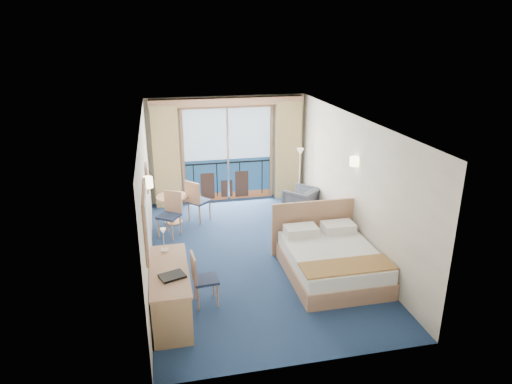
# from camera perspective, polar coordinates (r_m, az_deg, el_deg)

# --- Properties ---
(floor) EXTENTS (6.50, 6.50, 0.00)m
(floor) POSITION_cam_1_polar(r_m,az_deg,el_deg) (9.21, -0.23, -7.76)
(floor) COLOR navy
(floor) RESTS_ON ground
(room_walls) EXTENTS (4.04, 6.54, 2.72)m
(room_walls) POSITION_cam_1_polar(r_m,az_deg,el_deg) (8.53, -0.24, 2.89)
(room_walls) COLOR beige
(room_walls) RESTS_ON ground
(balcony_door) EXTENTS (2.36, 0.03, 2.52)m
(balcony_door) POSITION_cam_1_polar(r_m,az_deg,el_deg) (11.75, -3.56, 4.36)
(balcony_door) COLOR navy
(balcony_door) RESTS_ON room_walls
(curtain_left) EXTENTS (0.65, 0.22, 2.55)m
(curtain_left) POSITION_cam_1_polar(r_m,az_deg,el_deg) (11.45, -11.13, 4.29)
(curtain_left) COLOR tan
(curtain_left) RESTS_ON room_walls
(curtain_right) EXTENTS (0.65, 0.22, 2.55)m
(curtain_right) POSITION_cam_1_polar(r_m,az_deg,el_deg) (11.90, 3.99, 5.20)
(curtain_right) COLOR tan
(curtain_right) RESTS_ON room_walls
(pelmet) EXTENTS (3.80, 0.25, 0.18)m
(pelmet) POSITION_cam_1_polar(r_m,az_deg,el_deg) (11.34, -3.58, 11.22)
(pelmet) COLOR tan
(pelmet) RESTS_ON room_walls
(mirror) EXTENTS (0.05, 1.25, 0.95)m
(mirror) POSITION_cam_1_polar(r_m,az_deg,el_deg) (7.03, -13.54, -3.42)
(mirror) COLOR tan
(mirror) RESTS_ON room_walls
(wall_print) EXTENTS (0.04, 0.42, 0.52)m
(wall_print) POSITION_cam_1_polar(r_m,az_deg,el_deg) (8.85, -13.46, 1.75)
(wall_print) COLOR tan
(wall_print) RESTS_ON room_walls
(sconce_left) EXTENTS (0.18, 0.18, 0.18)m
(sconce_left) POSITION_cam_1_polar(r_m,az_deg,el_deg) (7.77, -13.43, 1.19)
(sconce_left) COLOR beige
(sconce_left) RESTS_ON room_walls
(sconce_right) EXTENTS (0.18, 0.18, 0.18)m
(sconce_right) POSITION_cam_1_polar(r_m,az_deg,el_deg) (8.97, 12.20, 3.76)
(sconce_right) COLOR beige
(sconce_right) RESTS_ON room_walls
(bed) EXTENTS (1.73, 2.05, 1.08)m
(bed) POSITION_cam_1_polar(r_m,az_deg,el_deg) (8.47, 9.30, -8.31)
(bed) COLOR tan
(bed) RESTS_ON ground
(nightstand) EXTENTS (0.45, 0.43, 0.59)m
(nightstand) POSITION_cam_1_polar(r_m,az_deg,el_deg) (9.81, 9.50, -4.34)
(nightstand) COLOR tan
(nightstand) RESTS_ON ground
(phone) EXTENTS (0.21, 0.18, 0.07)m
(phone) POSITION_cam_1_polar(r_m,az_deg,el_deg) (9.69, 9.78, -2.55)
(phone) COLOR white
(phone) RESTS_ON nightstand
(armchair) EXTENTS (1.01, 1.01, 0.66)m
(armchair) POSITION_cam_1_polar(r_m,az_deg,el_deg) (11.08, 5.61, -1.10)
(armchair) COLOR #40454E
(armchair) RESTS_ON ground
(floor_lamp) EXTENTS (0.20, 0.20, 1.45)m
(floor_lamp) POSITION_cam_1_polar(r_m,az_deg,el_deg) (11.50, 5.52, 3.74)
(floor_lamp) COLOR silver
(floor_lamp) RESTS_ON ground
(desk) EXTENTS (0.59, 1.71, 0.80)m
(desk) POSITION_cam_1_polar(r_m,az_deg,el_deg) (6.95, -10.51, -13.86)
(desk) COLOR tan
(desk) RESTS_ON ground
(desk_chair) EXTENTS (0.42, 0.42, 0.90)m
(desk_chair) POSITION_cam_1_polar(r_m,az_deg,el_deg) (7.49, -6.95, -10.41)
(desk_chair) COLOR #1E2A47
(desk_chair) RESTS_ON ground
(folder) EXTENTS (0.43, 0.37, 0.03)m
(folder) POSITION_cam_1_polar(r_m,az_deg,el_deg) (6.93, -10.43, -10.29)
(folder) COLOR black
(folder) RESTS_ON desk
(desk_lamp) EXTENTS (0.11, 0.11, 0.40)m
(desk_lamp) POSITION_cam_1_polar(r_m,az_deg,el_deg) (7.57, -11.49, -5.30)
(desk_lamp) COLOR silver
(desk_lamp) RESTS_ON desk
(round_table) EXTENTS (0.73, 0.73, 0.65)m
(round_table) POSITION_cam_1_polar(r_m,az_deg,el_deg) (10.64, -10.39, -1.29)
(round_table) COLOR tan
(round_table) RESTS_ON ground
(table_chair_a) EXTENTS (0.61, 0.61, 1.00)m
(table_chair_a) POSITION_cam_1_polar(r_m,az_deg,el_deg) (10.58, -7.48, -0.84)
(table_chair_a) COLOR #1E2A47
(table_chair_a) RESTS_ON ground
(table_chair_b) EXTENTS (0.59, 0.59, 0.98)m
(table_chair_b) POSITION_cam_1_polar(r_m,az_deg,el_deg) (9.98, -10.62, -2.37)
(table_chair_b) COLOR #1E2A47
(table_chair_b) RESTS_ON ground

